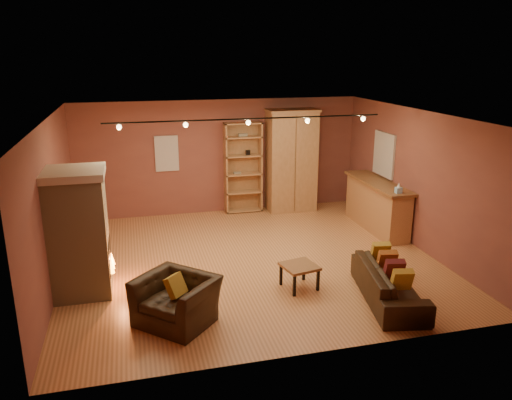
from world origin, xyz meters
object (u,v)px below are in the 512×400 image
object	(u,v)px
bookcase	(243,167)
fireplace	(79,233)
loveseat	(389,277)
coffee_table	(299,268)
armoire	(291,160)
bar_counter	(377,205)
armchair	(176,293)

from	to	relation	value
bookcase	fireplace	bearing A→B (deg)	-133.87
loveseat	coffee_table	size ratio (longest dim) A/B	3.12
armoire	coffee_table	bearing A→B (deg)	-106.13
bar_counter	fireplace	bearing A→B (deg)	-165.04
loveseat	armchair	world-z (taller)	armchair
bookcase	armoire	bearing A→B (deg)	-9.72
armoire	armchair	size ratio (longest dim) A/B	2.00
fireplace	bar_counter	bearing A→B (deg)	14.96
loveseat	armchair	bearing A→B (deg)	98.84
bar_counter	armchair	size ratio (longest dim) A/B	1.81
bookcase	bar_counter	xyz separation A→B (m)	(2.65, -2.06, -0.59)
armoire	coffee_table	world-z (taller)	armoire
fireplace	bar_counter	world-z (taller)	fireplace
armchair	fireplace	bearing A→B (deg)	179.21
bookcase	armchair	world-z (taller)	bookcase
loveseat	armoire	bearing A→B (deg)	11.57
bookcase	loveseat	size ratio (longest dim) A/B	1.10
coffee_table	fireplace	bearing A→B (deg)	168.05
armoire	loveseat	xyz separation A→B (m)	(0.04, -5.04, -0.89)
coffee_table	armchair	bearing A→B (deg)	-163.81
bookcase	loveseat	distance (m)	5.44
bar_counter	armoire	bearing A→B (deg)	127.94
bookcase	coffee_table	size ratio (longest dim) A/B	3.45
fireplace	loveseat	size ratio (longest dim) A/B	1.04
bar_counter	coffee_table	world-z (taller)	bar_counter
armchair	coffee_table	bearing A→B (deg)	59.68
armoire	loveseat	distance (m)	5.12
fireplace	bar_counter	size ratio (longest dim) A/B	0.92
fireplace	coffee_table	distance (m)	3.70
armchair	bar_counter	bearing A→B (deg)	75.71
fireplace	coffee_table	xyz separation A→B (m)	(3.56, -0.75, -0.70)
loveseat	coffee_table	distance (m)	1.48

